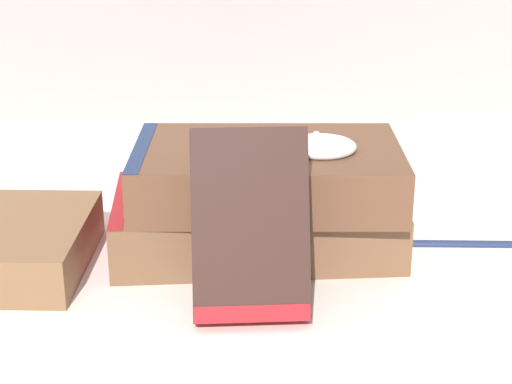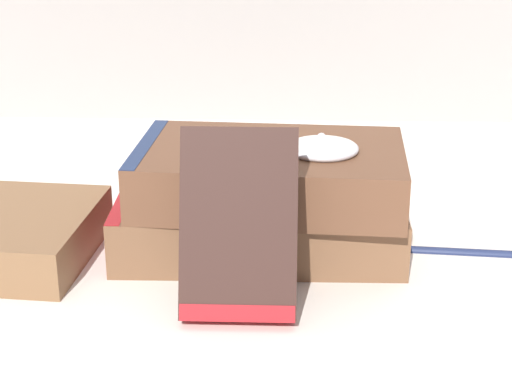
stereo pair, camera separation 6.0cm
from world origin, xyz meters
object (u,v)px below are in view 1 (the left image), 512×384
object	(u,v)px
fountain_pen	(465,241)
reading_glasses	(179,192)
book_flat_top	(261,173)
book_leaning_front	(248,232)
pocket_watch	(321,145)
book_flat_bottom	(249,221)

from	to	relation	value
fountain_pen	reading_glasses	bearing A→B (deg)	155.78
book_flat_top	book_leaning_front	bearing A→B (deg)	-95.02
pocket_watch	book_leaning_front	bearing A→B (deg)	-123.04
pocket_watch	fountain_pen	distance (m)	0.16
reading_glasses	fountain_pen	world-z (taller)	fountain_pen
book_flat_top	fountain_pen	xyz separation A→B (m)	(0.18, -0.00, -0.06)
book_flat_bottom	fountain_pen	distance (m)	0.19
book_leaning_front	reading_glasses	distance (m)	0.25
pocket_watch	reading_glasses	size ratio (longest dim) A/B	0.49
pocket_watch	book_flat_top	bearing A→B (deg)	170.32
book_flat_bottom	book_leaning_front	bearing A→B (deg)	-94.01
book_flat_bottom	book_flat_top	bearing A→B (deg)	-37.97
reading_glasses	fountain_pen	distance (m)	0.28
reading_glasses	book_leaning_front	bearing A→B (deg)	-55.58
book_flat_top	reading_glasses	distance (m)	0.16
book_leaning_front	pocket_watch	distance (m)	0.12
book_flat_bottom	reading_glasses	world-z (taller)	book_flat_bottom
book_flat_top	fountain_pen	world-z (taller)	book_flat_top
book_leaning_front	book_flat_bottom	bearing A→B (deg)	86.73
book_leaning_front	reading_glasses	world-z (taller)	book_leaning_front
book_flat_bottom	fountain_pen	world-z (taller)	book_flat_bottom
book_leaning_front	pocket_watch	size ratio (longest dim) A/B	2.23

